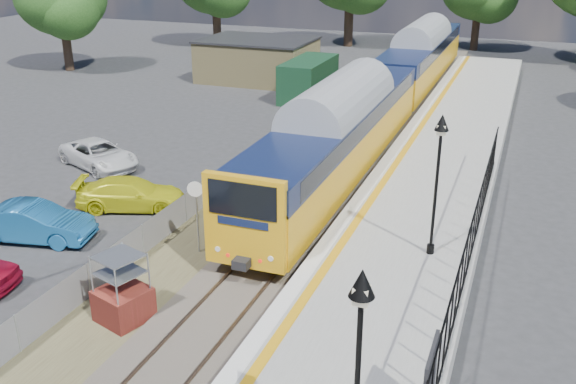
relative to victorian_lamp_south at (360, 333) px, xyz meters
The scene contains 15 objects.
ground 8.05m from the victorian_lamp_south, 143.97° to the left, with size 120.00×120.00×0.00m, color #2D2D30.
track_bed 15.50m from the victorian_lamp_south, 113.60° to the left, with size 5.90×80.00×0.29m.
platform 12.67m from the victorian_lamp_south, 96.18° to the left, with size 5.00×70.00×0.90m, color gray.
platform_edge 12.92m from the victorian_lamp_south, 105.65° to the left, with size 0.90×70.00×0.01m.
victorian_lamp_south is the anchor object (origin of this frame).
victorian_lamp_north 10.00m from the victorian_lamp_south, 91.15° to the left, with size 0.44×0.44×4.60m.
palisade_fence 6.79m from the victorian_lamp_south, 80.47° to the left, with size 0.12×26.00×2.00m.
wire_fence 19.07m from the victorian_lamp_south, 121.23° to the left, with size 0.06×52.00×1.20m.
outbuilding 38.94m from the victorian_lamp_south, 114.99° to the left, with size 10.80×10.10×3.12m.
train 28.33m from the victorian_lamp_south, 101.22° to the left, with size 2.82×40.83×3.51m.
brick_plinth 9.67m from the victorian_lamp_south, 151.50° to the left, with size 1.67×1.67×2.14m.
speed_sign 12.17m from the victorian_lamp_south, 132.15° to the left, with size 0.53×0.21×2.72m.
car_blue 16.42m from the victorian_lamp_south, 151.49° to the left, with size 1.49×4.28×1.41m, color #185890.
car_yellow 17.30m from the victorian_lamp_south, 137.48° to the left, with size 1.78×4.38×1.27m, color yellow.
car_white 22.88m from the victorian_lamp_south, 137.89° to the left, with size 2.09×4.53×1.26m, color white.
Camera 1 is at (7.59, -12.80, 10.44)m, focal length 40.00 mm.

